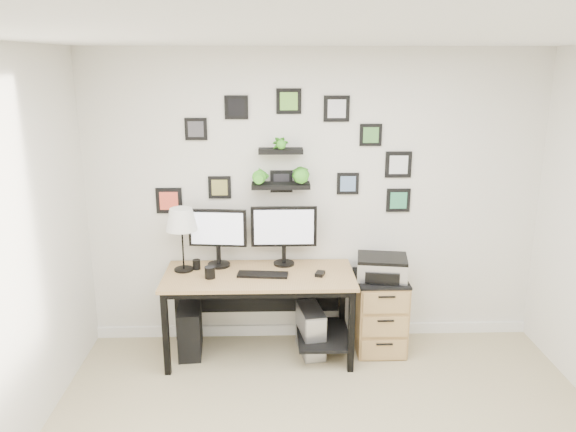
{
  "coord_description": "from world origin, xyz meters",
  "views": [
    {
      "loc": [
        -0.38,
        -2.79,
        2.48
      ],
      "look_at": [
        -0.24,
        1.83,
        1.2
      ],
      "focal_mm": 35.0,
      "sensor_mm": 36.0,
      "label": 1
    }
  ],
  "objects_px": {
    "file_cabinet": "(379,313)",
    "printer": "(382,267)",
    "mug": "(210,272)",
    "pc_tower_grey": "(311,330)",
    "table_lamp": "(181,221)",
    "desk": "(264,286)",
    "pc_tower_black": "(190,329)",
    "monitor_right": "(284,231)",
    "monitor_left": "(218,233)"
  },
  "relations": [
    {
      "from": "mug",
      "to": "file_cabinet",
      "type": "height_order",
      "value": "mug"
    },
    {
      "from": "file_cabinet",
      "to": "mug",
      "type": "bearing_deg",
      "value": -173.32
    },
    {
      "from": "monitor_right",
      "to": "mug",
      "type": "height_order",
      "value": "monitor_right"
    },
    {
      "from": "pc_tower_black",
      "to": "monitor_left",
      "type": "bearing_deg",
      "value": 23.02
    },
    {
      "from": "mug",
      "to": "file_cabinet",
      "type": "distance_m",
      "value": 1.54
    },
    {
      "from": "file_cabinet",
      "to": "printer",
      "type": "distance_m",
      "value": 0.43
    },
    {
      "from": "monitor_left",
      "to": "mug",
      "type": "relative_size",
      "value": 5.19
    },
    {
      "from": "pc_tower_grey",
      "to": "monitor_right",
      "type": "bearing_deg",
      "value": 140.4
    },
    {
      "from": "desk",
      "to": "monitor_left",
      "type": "height_order",
      "value": "monitor_left"
    },
    {
      "from": "table_lamp",
      "to": "pc_tower_black",
      "type": "xyz_separation_m",
      "value": [
        0.03,
        -0.05,
        -0.97
      ]
    },
    {
      "from": "table_lamp",
      "to": "pc_tower_black",
      "type": "bearing_deg",
      "value": -54.57
    },
    {
      "from": "monitor_left",
      "to": "file_cabinet",
      "type": "height_order",
      "value": "monitor_left"
    },
    {
      "from": "monitor_left",
      "to": "file_cabinet",
      "type": "xyz_separation_m",
      "value": [
        1.41,
        -0.1,
        -0.71
      ]
    },
    {
      "from": "mug",
      "to": "monitor_left",
      "type": "bearing_deg",
      "value": 80.32
    },
    {
      "from": "file_cabinet",
      "to": "printer",
      "type": "bearing_deg",
      "value": -88.43
    },
    {
      "from": "table_lamp",
      "to": "pc_tower_black",
      "type": "height_order",
      "value": "table_lamp"
    },
    {
      "from": "desk",
      "to": "file_cabinet",
      "type": "relative_size",
      "value": 2.39
    },
    {
      "from": "pc_tower_black",
      "to": "file_cabinet",
      "type": "bearing_deg",
      "value": -3.68
    },
    {
      "from": "pc_tower_black",
      "to": "file_cabinet",
      "type": "xyz_separation_m",
      "value": [
        1.67,
        0.03,
        0.12
      ]
    },
    {
      "from": "mug",
      "to": "pc_tower_black",
      "type": "height_order",
      "value": "mug"
    },
    {
      "from": "monitor_left",
      "to": "file_cabinet",
      "type": "relative_size",
      "value": 0.76
    },
    {
      "from": "desk",
      "to": "pc_tower_black",
      "type": "xyz_separation_m",
      "value": [
        -0.65,
        0.03,
        -0.41
      ]
    },
    {
      "from": "mug",
      "to": "pc_tower_black",
      "type": "distance_m",
      "value": 0.64
    },
    {
      "from": "pc_tower_black",
      "to": "table_lamp",
      "type": "bearing_deg",
      "value": 120.72
    },
    {
      "from": "desk",
      "to": "mug",
      "type": "distance_m",
      "value": 0.48
    },
    {
      "from": "monitor_right",
      "to": "pc_tower_grey",
      "type": "xyz_separation_m",
      "value": [
        0.23,
        -0.19,
        -0.86
      ]
    },
    {
      "from": "mug",
      "to": "file_cabinet",
      "type": "relative_size",
      "value": 0.15
    },
    {
      "from": "monitor_left",
      "to": "printer",
      "type": "xyz_separation_m",
      "value": [
        1.41,
        -0.12,
        -0.28
      ]
    },
    {
      "from": "monitor_left",
      "to": "monitor_right",
      "type": "xyz_separation_m",
      "value": [
        0.57,
        0.02,
        0.01
      ]
    },
    {
      "from": "monitor_right",
      "to": "pc_tower_grey",
      "type": "distance_m",
      "value": 0.91
    },
    {
      "from": "pc_tower_black",
      "to": "file_cabinet",
      "type": "height_order",
      "value": "file_cabinet"
    },
    {
      "from": "table_lamp",
      "to": "mug",
      "type": "xyz_separation_m",
      "value": [
        0.24,
        -0.19,
        -0.39
      ]
    },
    {
      "from": "file_cabinet",
      "to": "monitor_left",
      "type": "bearing_deg",
      "value": 175.75
    },
    {
      "from": "file_cabinet",
      "to": "pc_tower_grey",
      "type": "bearing_deg",
      "value": -173.87
    },
    {
      "from": "monitor_left",
      "to": "pc_tower_black",
      "type": "height_order",
      "value": "monitor_left"
    },
    {
      "from": "monitor_right",
      "to": "pc_tower_black",
      "type": "relative_size",
      "value": 1.32
    },
    {
      "from": "desk",
      "to": "pc_tower_black",
      "type": "bearing_deg",
      "value": 177.53
    },
    {
      "from": "pc_tower_grey",
      "to": "monitor_left",
      "type": "bearing_deg",
      "value": 167.94
    },
    {
      "from": "table_lamp",
      "to": "printer",
      "type": "height_order",
      "value": "table_lamp"
    },
    {
      "from": "desk",
      "to": "printer",
      "type": "distance_m",
      "value": 1.03
    },
    {
      "from": "table_lamp",
      "to": "file_cabinet",
      "type": "height_order",
      "value": "table_lamp"
    },
    {
      "from": "desk",
      "to": "printer",
      "type": "xyz_separation_m",
      "value": [
        1.02,
        0.05,
        0.14
      ]
    },
    {
      "from": "pc_tower_black",
      "to": "printer",
      "type": "height_order",
      "value": "printer"
    },
    {
      "from": "mug",
      "to": "printer",
      "type": "xyz_separation_m",
      "value": [
        1.46,
        0.16,
        -0.03
      ]
    },
    {
      "from": "file_cabinet",
      "to": "desk",
      "type": "bearing_deg",
      "value": -176.74
    },
    {
      "from": "mug",
      "to": "pc_tower_grey",
      "type": "relative_size",
      "value": 0.22
    },
    {
      "from": "pc_tower_black",
      "to": "file_cabinet",
      "type": "distance_m",
      "value": 1.67
    },
    {
      "from": "monitor_right",
      "to": "printer",
      "type": "distance_m",
      "value": 0.9
    },
    {
      "from": "table_lamp",
      "to": "monitor_right",
      "type": "bearing_deg",
      "value": 7.11
    },
    {
      "from": "file_cabinet",
      "to": "pc_tower_black",
      "type": "bearing_deg",
      "value": -178.96
    }
  ]
}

